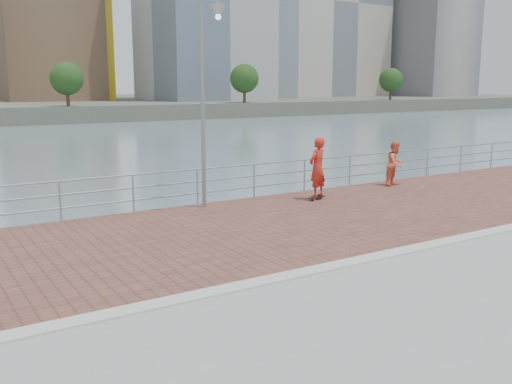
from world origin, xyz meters
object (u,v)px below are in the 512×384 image
street_lamp (209,60)px  bystander (395,164)px  skateboarder (317,167)px  guardrail (166,186)px

street_lamp → bystander: (7.56, 0.05, -3.49)m
skateboarder → bystander: skateboarder is taller
street_lamp → skateboarder: size_ratio=3.19×
street_lamp → skateboarder: (3.56, -0.48, -3.26)m
street_lamp → bystander: 8.32m
guardrail → bystander: size_ratio=24.24×
skateboarder → bystander: (4.00, 0.53, -0.23)m
skateboarder → street_lamp: bearing=-26.0°
bystander → street_lamp: bearing=166.6°
skateboarder → guardrail: bearing=-35.7°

